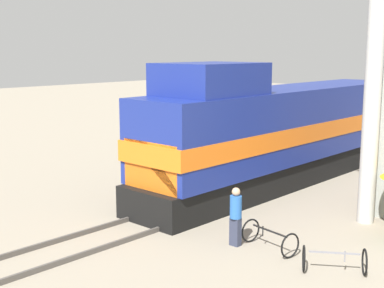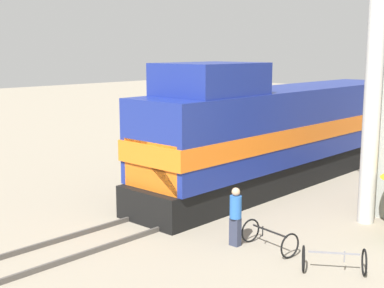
% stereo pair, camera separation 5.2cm
% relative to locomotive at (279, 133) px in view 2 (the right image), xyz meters
% --- Properties ---
extents(ground_plane, '(120.00, 120.00, 0.00)m').
position_rel_locomotive_xyz_m(ground_plane, '(0.00, -4.23, -2.15)').
color(ground_plane, gray).
extents(rail_near, '(0.08, 34.74, 0.15)m').
position_rel_locomotive_xyz_m(rail_near, '(-0.72, -4.23, -2.07)').
color(rail_near, '#4C4742').
rests_on(rail_near, ground_plane).
extents(rail_far, '(0.08, 34.74, 0.15)m').
position_rel_locomotive_xyz_m(rail_far, '(0.72, -4.23, -2.07)').
color(rail_far, '#4C4742').
rests_on(rail_far, ground_plane).
extents(locomotive, '(2.90, 16.15, 5.08)m').
position_rel_locomotive_xyz_m(locomotive, '(0.00, 0.00, 0.00)').
color(locomotive, black).
rests_on(locomotive, ground_plane).
extents(utility_pole, '(1.80, 0.53, 9.43)m').
position_rel_locomotive_xyz_m(utility_pole, '(4.98, -2.36, 2.60)').
color(utility_pole, '#B2B2AD').
rests_on(utility_pole, ground_plane).
extents(person_bystander, '(0.34, 0.34, 1.71)m').
position_rel_locomotive_xyz_m(person_bystander, '(3.19, -6.92, -1.22)').
color(person_bystander, '#2D3347').
rests_on(person_bystander, ground_plane).
extents(bicycle, '(1.68, 0.96, 0.70)m').
position_rel_locomotive_xyz_m(bicycle, '(4.10, -6.53, -1.79)').
color(bicycle, black).
rests_on(bicycle, ground_plane).
extents(bicycle_spare, '(1.65, 1.41, 0.68)m').
position_rel_locomotive_xyz_m(bicycle_spare, '(6.19, -6.75, -1.80)').
color(bicycle_spare, black).
rests_on(bicycle_spare, ground_plane).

